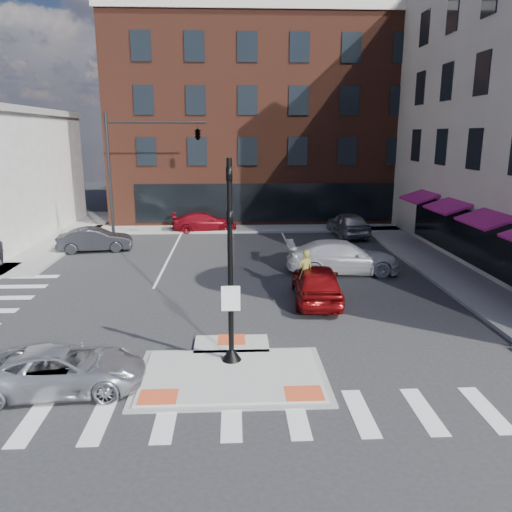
{
  "coord_description": "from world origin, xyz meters",
  "views": [
    {
      "loc": [
        0.09,
        -13.46,
        6.75
      ],
      "look_at": [
        0.99,
        5.79,
        2.0
      ],
      "focal_mm": 35.0,
      "sensor_mm": 36.0,
      "label": 1
    }
  ],
  "objects_px": {
    "bg_car_dark": "(95,240)",
    "bg_car_red": "(204,222)",
    "white_pickup": "(342,257)",
    "cyclist": "(305,285)",
    "silver_suv": "(63,370)",
    "bg_car_silver": "(348,224)",
    "red_sedan": "(317,283)"
  },
  "relations": [
    {
      "from": "bg_car_dark",
      "to": "bg_car_silver",
      "type": "relative_size",
      "value": 0.88
    },
    {
      "from": "silver_suv",
      "to": "white_pickup",
      "type": "bearing_deg",
      "value": -45.91
    },
    {
      "from": "bg_car_dark",
      "to": "cyclist",
      "type": "height_order",
      "value": "cyclist"
    },
    {
      "from": "bg_car_dark",
      "to": "cyclist",
      "type": "bearing_deg",
      "value": -140.42
    },
    {
      "from": "silver_suv",
      "to": "bg_car_dark",
      "type": "relative_size",
      "value": 1.03
    },
    {
      "from": "bg_car_red",
      "to": "cyclist",
      "type": "distance_m",
      "value": 16.39
    },
    {
      "from": "white_pickup",
      "to": "cyclist",
      "type": "xyz_separation_m",
      "value": [
        -2.49,
        -4.37,
        -0.05
      ]
    },
    {
      "from": "red_sedan",
      "to": "bg_car_dark",
      "type": "bearing_deg",
      "value": -35.82
    },
    {
      "from": "silver_suv",
      "to": "bg_car_silver",
      "type": "relative_size",
      "value": 0.9
    },
    {
      "from": "bg_car_silver",
      "to": "white_pickup",
      "type": "bearing_deg",
      "value": 70.52
    },
    {
      "from": "red_sedan",
      "to": "bg_car_red",
      "type": "xyz_separation_m",
      "value": [
        -5.43,
        15.5,
        -0.13
      ]
    },
    {
      "from": "white_pickup",
      "to": "cyclist",
      "type": "distance_m",
      "value": 5.03
    },
    {
      "from": "bg_car_dark",
      "to": "bg_car_silver",
      "type": "height_order",
      "value": "bg_car_silver"
    },
    {
      "from": "red_sedan",
      "to": "bg_car_silver",
      "type": "xyz_separation_m",
      "value": [
        4.34,
        13.33,
        0.02
      ]
    },
    {
      "from": "bg_car_dark",
      "to": "bg_car_red",
      "type": "relative_size",
      "value": 0.93
    },
    {
      "from": "bg_car_dark",
      "to": "bg_car_red",
      "type": "distance_m",
      "value": 8.51
    },
    {
      "from": "white_pickup",
      "to": "bg_car_red",
      "type": "distance_m",
      "value": 13.48
    },
    {
      "from": "red_sedan",
      "to": "cyclist",
      "type": "height_order",
      "value": "cyclist"
    },
    {
      "from": "silver_suv",
      "to": "bg_car_red",
      "type": "distance_m",
      "value": 22.65
    },
    {
      "from": "red_sedan",
      "to": "cyclist",
      "type": "bearing_deg",
      "value": 17.95
    },
    {
      "from": "silver_suv",
      "to": "cyclist",
      "type": "bearing_deg",
      "value": -51.79
    },
    {
      "from": "cyclist",
      "to": "red_sedan",
      "type": "bearing_deg",
      "value": 172.44
    },
    {
      "from": "bg_car_dark",
      "to": "white_pickup",
      "type": "bearing_deg",
      "value": -120.54
    },
    {
      "from": "bg_car_silver",
      "to": "red_sedan",
      "type": "bearing_deg",
      "value": 66.99
    },
    {
      "from": "bg_car_red",
      "to": "bg_car_dark",
      "type": "bearing_deg",
      "value": 127.05
    },
    {
      "from": "bg_car_silver",
      "to": "silver_suv",
      "type": "bearing_deg",
      "value": 53.76
    },
    {
      "from": "bg_car_silver",
      "to": "bg_car_red",
      "type": "distance_m",
      "value": 10.01
    },
    {
      "from": "bg_car_dark",
      "to": "bg_car_red",
      "type": "height_order",
      "value": "bg_car_dark"
    },
    {
      "from": "red_sedan",
      "to": "bg_car_silver",
      "type": "bearing_deg",
      "value": -104.19
    },
    {
      "from": "white_pickup",
      "to": "cyclist",
      "type": "height_order",
      "value": "cyclist"
    },
    {
      "from": "silver_suv",
      "to": "bg_car_red",
      "type": "xyz_separation_m",
      "value": [
        2.57,
        22.5,
        0.06
      ]
    },
    {
      "from": "bg_car_silver",
      "to": "cyclist",
      "type": "distance_m",
      "value": 14.3
    }
  ]
}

